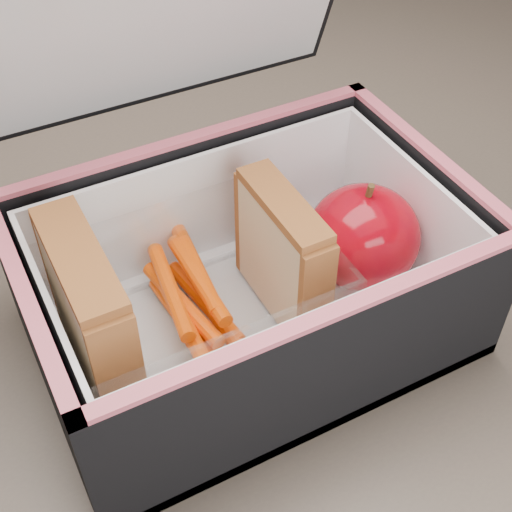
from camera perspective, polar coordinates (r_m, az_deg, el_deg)
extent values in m
cube|color=brown|center=(0.57, -1.47, -2.62)|extent=(1.20, 0.80, 0.03)
cube|color=#382D26|center=(1.28, 14.00, 4.58)|extent=(0.05, 0.05, 0.72)
cube|color=black|center=(0.50, -7.86, 19.47)|extent=(0.29, 0.07, 0.18)
cube|color=beige|center=(0.45, -13.93, -5.44)|extent=(0.01, 0.10, 0.10)
cube|color=#B25569|center=(0.45, -12.84, -5.42)|extent=(0.01, 0.09, 0.10)
cube|color=beige|center=(0.45, -11.91, -4.72)|extent=(0.01, 0.10, 0.10)
cube|color=brown|center=(0.41, -14.12, -0.11)|extent=(0.03, 0.10, 0.01)
cube|color=beige|center=(0.49, 1.33, -0.44)|extent=(0.01, 0.09, 0.09)
cube|color=#B25569|center=(0.49, 2.08, -0.45)|extent=(0.01, 0.08, 0.08)
cube|color=beige|center=(0.49, 2.84, 0.13)|extent=(0.01, 0.09, 0.09)
cube|color=brown|center=(0.46, 2.24, 4.16)|extent=(0.02, 0.09, 0.01)
cylinder|color=#D53800|center=(0.50, -5.81, -5.17)|extent=(0.02, 0.09, 0.01)
cylinder|color=#D53800|center=(0.50, -6.55, -3.28)|extent=(0.02, 0.09, 0.01)
cylinder|color=#D53800|center=(0.51, -4.77, -0.98)|extent=(0.02, 0.09, 0.01)
cylinder|color=#D53800|center=(0.51, -4.11, -3.74)|extent=(0.02, 0.09, 0.01)
cylinder|color=#D53800|center=(0.50, -5.89, -3.84)|extent=(0.03, 0.09, 0.01)
cylinder|color=#D53800|center=(0.50, -4.62, -1.86)|extent=(0.01, 0.09, 0.01)
cylinder|color=#D53800|center=(0.50, -2.92, -5.22)|extent=(0.01, 0.09, 0.01)
cylinder|color=#D53800|center=(0.49, -5.85, -5.12)|extent=(0.02, 0.09, 0.01)
cylinder|color=#D53800|center=(0.49, -6.85, -2.76)|extent=(0.02, 0.09, 0.01)
cube|color=white|center=(0.54, 7.54, -1.69)|extent=(0.09, 0.09, 0.01)
ellipsoid|color=maroon|center=(0.51, 8.57, 1.52)|extent=(0.09, 0.09, 0.07)
cylinder|color=#49341A|center=(0.49, 9.08, 5.10)|extent=(0.01, 0.01, 0.01)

